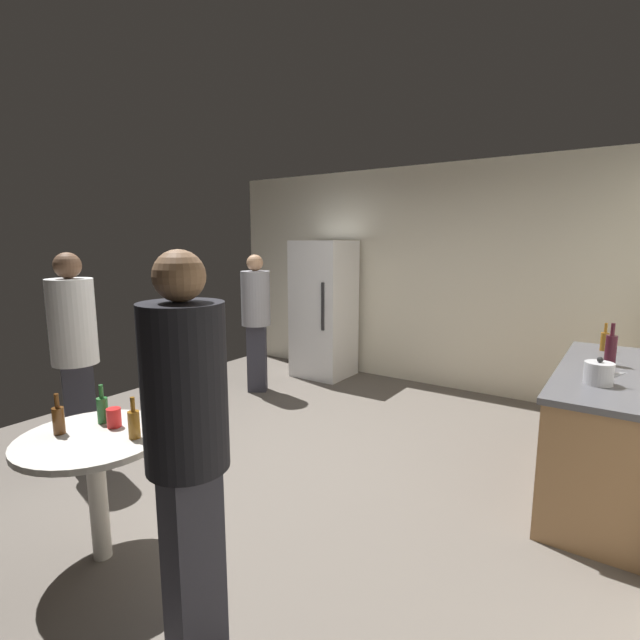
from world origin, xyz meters
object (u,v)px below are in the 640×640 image
(kettle, at_px, (599,373))
(beer_bottle_amber, at_px, (134,423))
(foreground_table, at_px, (94,453))
(beer_bottle_on_counter, at_px, (605,341))
(beer_bottle_brown, at_px, (58,419))
(person_in_white_shirt, at_px, (74,344))
(beer_bottle_green, at_px, (103,409))
(wine_bottle_on_counter, at_px, (611,349))
(beer_bottle_clear, at_px, (149,415))
(person_in_black_shirt, at_px, (187,429))
(refrigerator, at_px, (324,309))
(plastic_cup_red, at_px, (114,418))
(person_in_gray_shirt, at_px, (256,313))

(kettle, bearing_deg, beer_bottle_amber, -136.85)
(kettle, height_order, foreground_table, kettle)
(beer_bottle_on_counter, distance_m, beer_bottle_brown, 4.00)
(beer_bottle_amber, xyz_separation_m, person_in_white_shirt, (-1.41, 0.45, 0.18))
(beer_bottle_green, bearing_deg, beer_bottle_on_counter, 51.59)
(wine_bottle_on_counter, relative_size, person_in_white_shirt, 0.18)
(beer_bottle_clear, bearing_deg, beer_bottle_on_counter, 54.57)
(person_in_white_shirt, bearing_deg, person_in_black_shirt, 6.19)
(beer_bottle_clear, bearing_deg, beer_bottle_brown, -138.22)
(wine_bottle_on_counter, relative_size, foreground_table, 0.39)
(refrigerator, xyz_separation_m, kettle, (3.26, -1.78, 0.07))
(refrigerator, distance_m, kettle, 3.71)
(plastic_cup_red, bearing_deg, person_in_white_shirt, 160.15)
(foreground_table, height_order, beer_bottle_brown, beer_bottle_brown)
(beer_bottle_on_counter, relative_size, beer_bottle_green, 1.00)
(kettle, distance_m, beer_bottle_green, 3.04)
(person_in_gray_shirt, bearing_deg, foreground_table, -8.06)
(foreground_table, bearing_deg, refrigerator, 104.77)
(kettle, relative_size, beer_bottle_clear, 1.06)
(beer_bottle_clear, bearing_deg, kettle, 40.78)
(beer_bottle_on_counter, height_order, plastic_cup_red, beer_bottle_on_counter)
(wine_bottle_on_counter, bearing_deg, beer_bottle_on_counter, 96.90)
(foreground_table, relative_size, beer_bottle_brown, 3.48)
(beer_bottle_green, distance_m, person_in_black_shirt, 1.10)
(kettle, distance_m, beer_bottle_amber, 2.80)
(beer_bottle_on_counter, bearing_deg, beer_bottle_clear, -125.43)
(foreground_table, relative_size, plastic_cup_red, 7.27)
(wine_bottle_on_counter, xyz_separation_m, beer_bottle_brown, (-2.47, -2.68, -0.20))
(beer_bottle_brown, relative_size, plastic_cup_red, 2.09)
(refrigerator, xyz_separation_m, person_in_white_shirt, (-0.18, -3.24, 0.10))
(foreground_table, bearing_deg, person_in_white_shirt, 154.65)
(beer_bottle_clear, distance_m, person_in_black_shirt, 0.85)
(beer_bottle_on_counter, xyz_separation_m, beer_bottle_amber, (-2.01, -2.99, -0.17))
(beer_bottle_on_counter, bearing_deg, person_in_gray_shirt, -174.72)
(wine_bottle_on_counter, bearing_deg, beer_bottle_clear, -131.74)
(refrigerator, height_order, kettle, refrigerator)
(foreground_table, distance_m, person_in_gray_shirt, 3.08)
(beer_bottle_on_counter, xyz_separation_m, beer_bottle_green, (-2.35, -2.97, -0.17))
(beer_bottle_green, height_order, person_in_black_shirt, person_in_black_shirt)
(foreground_table, height_order, beer_bottle_amber, beer_bottle_amber)
(beer_bottle_brown, bearing_deg, beer_bottle_green, 77.47)
(beer_bottle_clear, xyz_separation_m, person_in_black_shirt, (0.74, -0.35, 0.21))
(beer_bottle_green, relative_size, person_in_black_shirt, 0.13)
(person_in_gray_shirt, height_order, person_in_black_shirt, person_in_black_shirt)
(foreground_table, bearing_deg, person_in_gray_shirt, 114.88)
(foreground_table, bearing_deg, wine_bottle_on_counter, 48.55)
(person_in_white_shirt, bearing_deg, beer_bottle_brown, -8.83)
(refrigerator, distance_m, wine_bottle_on_counter, 3.51)
(foreground_table, bearing_deg, person_in_black_shirt, -7.05)
(wine_bottle_on_counter, distance_m, plastic_cup_red, 3.37)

